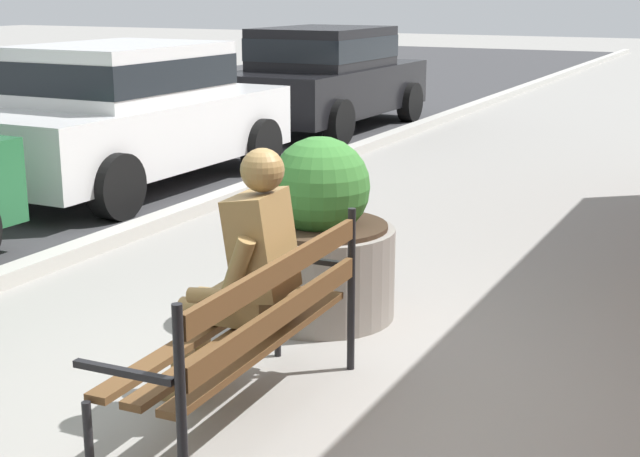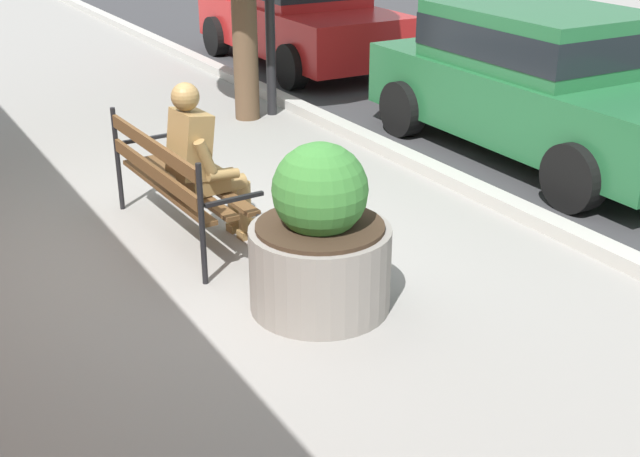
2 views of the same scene
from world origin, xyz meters
The scene contains 6 objects.
ground_plane centered at (0.00, 0.00, 0.00)m, with size 80.00×80.00×0.00m, color gray.
park_bench centered at (-0.20, 0.09, 0.54)m, with size 1.82×0.60×0.95m.
bronze_statue_seated centered at (0.04, 0.30, 0.67)m, with size 0.62×0.79×1.37m.
concrete_planter centered at (1.43, 0.52, 0.49)m, with size 0.99×0.99×1.21m.
parked_car_white centered at (4.25, 4.26, 0.84)m, with size 4.12×1.97×1.56m.
parked_car_black centered at (9.15, 4.26, 0.84)m, with size 4.12×1.97×1.56m.
Camera 1 is at (-3.85, -2.10, 2.12)m, focal length 52.15 mm.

